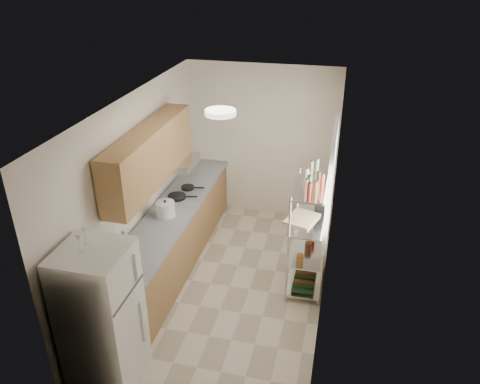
# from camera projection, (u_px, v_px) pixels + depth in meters

# --- Properties ---
(room) EXTENTS (2.52, 4.42, 2.62)m
(room) POSITION_uv_depth(u_px,v_px,m) (229.00, 203.00, 5.87)
(room) COLOR beige
(room) RESTS_ON ground
(counter_run) EXTENTS (0.63, 3.51, 0.90)m
(counter_run) POSITION_uv_depth(u_px,v_px,m) (176.00, 234.00, 6.82)
(counter_run) COLOR #9C7542
(counter_run) RESTS_ON ground
(upper_cabinets) EXTENTS (0.33, 2.20, 0.72)m
(upper_cabinets) POSITION_uv_depth(u_px,v_px,m) (150.00, 155.00, 5.94)
(upper_cabinets) COLOR #9C7542
(upper_cabinets) RESTS_ON room
(range_hood) EXTENTS (0.50, 0.60, 0.12)m
(range_hood) POSITION_uv_depth(u_px,v_px,m) (178.00, 162.00, 6.81)
(range_hood) COLOR #B7BABC
(range_hood) RESTS_ON room
(window) EXTENTS (0.06, 1.00, 1.46)m
(window) POSITION_uv_depth(u_px,v_px,m) (331.00, 183.00, 5.81)
(window) COLOR white
(window) RESTS_ON room
(bakers_rack) EXTENTS (0.45, 0.90, 1.73)m
(bakers_rack) POSITION_uv_depth(u_px,v_px,m) (310.00, 214.00, 6.00)
(bakers_rack) COLOR silver
(bakers_rack) RESTS_ON ground
(ceiling_dome) EXTENTS (0.34, 0.34, 0.05)m
(ceiling_dome) POSITION_uv_depth(u_px,v_px,m) (220.00, 112.00, 5.03)
(ceiling_dome) COLOR white
(ceiling_dome) RESTS_ON room
(refrigerator) EXTENTS (0.67, 0.67, 1.62)m
(refrigerator) POSITION_uv_depth(u_px,v_px,m) (102.00, 317.00, 4.72)
(refrigerator) COLOR white
(refrigerator) RESTS_ON ground
(wine_glass_a) EXTENTS (0.07, 0.07, 0.20)m
(wine_glass_a) POSITION_uv_depth(u_px,v_px,m) (79.00, 243.00, 4.30)
(wine_glass_a) COLOR silver
(wine_glass_a) RESTS_ON refrigerator
(wine_glass_b) EXTENTS (0.07, 0.07, 0.20)m
(wine_glass_b) POSITION_uv_depth(u_px,v_px,m) (85.00, 235.00, 4.41)
(wine_glass_b) COLOR silver
(wine_glass_b) RESTS_ON refrigerator
(rice_cooker) EXTENTS (0.26, 0.26, 0.21)m
(rice_cooker) POSITION_uv_depth(u_px,v_px,m) (165.00, 209.00, 6.35)
(rice_cooker) COLOR white
(rice_cooker) RESTS_ON counter_run
(frying_pan_large) EXTENTS (0.32, 0.32, 0.05)m
(frying_pan_large) POSITION_uv_depth(u_px,v_px,m) (177.00, 197.00, 6.84)
(frying_pan_large) COLOR black
(frying_pan_large) RESTS_ON counter_run
(frying_pan_small) EXTENTS (0.23, 0.23, 0.04)m
(frying_pan_small) POSITION_uv_depth(u_px,v_px,m) (188.00, 188.00, 7.12)
(frying_pan_small) COLOR black
(frying_pan_small) RESTS_ON counter_run
(cutting_board) EXTENTS (0.46, 0.53, 0.03)m
(cutting_board) POSITION_uv_depth(u_px,v_px,m) (302.00, 219.00, 6.07)
(cutting_board) COLOR tan
(cutting_board) RESTS_ON bakers_rack
(espresso_machine) EXTENTS (0.19, 0.26, 0.28)m
(espresso_machine) POSITION_uv_depth(u_px,v_px,m) (323.00, 201.00, 6.24)
(espresso_machine) COLOR black
(espresso_machine) RESTS_ON bakers_rack
(storage_bag) EXTENTS (0.12, 0.15, 0.15)m
(storage_bag) POSITION_uv_depth(u_px,v_px,m) (311.00, 236.00, 6.41)
(storage_bag) COLOR #AF2615
(storage_bag) RESTS_ON bakers_rack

